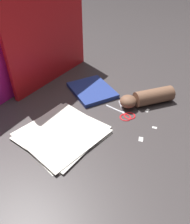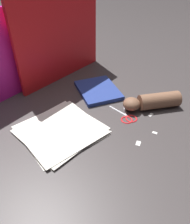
{
  "view_description": "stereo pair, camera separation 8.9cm",
  "coord_description": "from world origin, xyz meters",
  "px_view_note": "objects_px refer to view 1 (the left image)",
  "views": [
    {
      "loc": [
        -0.5,
        -0.49,
        0.6
      ],
      "look_at": [
        0.03,
        -0.02,
        0.06
      ],
      "focal_mm": 35.0,
      "sensor_mm": 36.0,
      "label": 1
    },
    {
      "loc": [
        -0.44,
        -0.55,
        0.6
      ],
      "look_at": [
        0.03,
        -0.02,
        0.06
      ],
      "focal_mm": 35.0,
      "sensor_mm": 36.0,
      "label": 2
    }
  ],
  "objects_px": {
    "scissors": "(125,113)",
    "paper_stack": "(62,133)",
    "book_closed": "(92,90)",
    "hand_forearm": "(148,97)"
  },
  "relations": [
    {
      "from": "scissors",
      "to": "paper_stack",
      "type": "bearing_deg",
      "value": 157.42
    },
    {
      "from": "paper_stack",
      "to": "scissors",
      "type": "xyz_separation_m",
      "value": [
        0.27,
        -0.11,
        -0.0
      ]
    },
    {
      "from": "paper_stack",
      "to": "book_closed",
      "type": "distance_m",
      "value": 0.34
    },
    {
      "from": "paper_stack",
      "to": "book_closed",
      "type": "relative_size",
      "value": 1.12
    },
    {
      "from": "hand_forearm",
      "to": "book_closed",
      "type": "bearing_deg",
      "value": 109.7
    },
    {
      "from": "book_closed",
      "to": "scissors",
      "type": "relative_size",
      "value": 1.81
    },
    {
      "from": "paper_stack",
      "to": "hand_forearm",
      "type": "xyz_separation_m",
      "value": [
        0.41,
        -0.14,
        0.03
      ]
    },
    {
      "from": "scissors",
      "to": "hand_forearm",
      "type": "distance_m",
      "value": 0.14
    },
    {
      "from": "paper_stack",
      "to": "scissors",
      "type": "height_order",
      "value": "paper_stack"
    },
    {
      "from": "book_closed",
      "to": "hand_forearm",
      "type": "bearing_deg",
      "value": -70.3
    }
  ]
}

